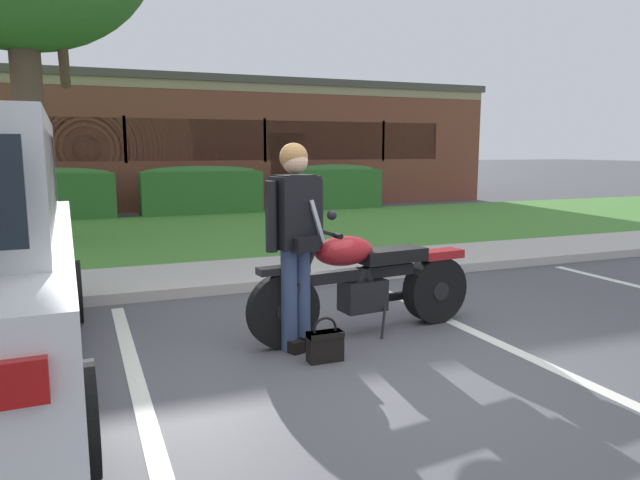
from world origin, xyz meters
name	(u,v)px	position (x,y,z in m)	size (l,w,h in m)	color
ground_plane	(363,365)	(0.00, 0.00, 0.00)	(140.00, 140.00, 0.00)	#4C4C51
curb_strip	(266,284)	(0.00, 2.67, 0.06)	(60.00, 0.20, 0.12)	#B7B2A8
concrete_walk	(248,272)	(0.00, 3.52, 0.04)	(60.00, 1.50, 0.08)	#B7B2A8
grass_lawn	(197,233)	(0.00, 7.42, 0.03)	(60.00, 6.30, 0.06)	#478433
stall_stripe_0	(138,387)	(-1.66, 0.20, 0.00)	(0.12, 4.40, 0.01)	silver
stall_stripe_1	(485,337)	(1.30, 0.20, 0.00)	(0.12, 4.40, 0.01)	silver
motorcycle	(372,280)	(0.43, 0.71, 0.49)	(2.24, 0.82, 1.26)	black
rider_person	(296,231)	(-0.35, 0.55, 0.99)	(0.55, 0.37, 1.70)	black
handbag	(325,343)	(-0.24, 0.19, 0.14)	(0.28, 0.13, 0.36)	black
hedge_center_left	(41,193)	(-2.92, 10.81, 0.65)	(3.20, 0.90, 1.24)	#336B2D
hedge_center_right	(201,189)	(0.72, 10.81, 0.65)	(2.97, 0.90, 1.24)	#336B2D
hedge_right	(335,186)	(4.37, 10.81, 0.65)	(2.43, 0.90, 1.24)	#336B2D
brick_building	(115,144)	(-0.97, 17.67, 1.82)	(22.08, 11.48, 3.64)	brown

